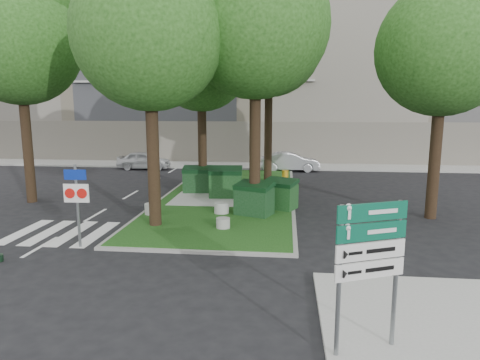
# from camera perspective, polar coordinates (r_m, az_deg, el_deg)

# --- Properties ---
(ground) EXTENTS (120.00, 120.00, 0.00)m
(ground) POSITION_cam_1_polar(r_m,az_deg,el_deg) (13.45, -8.18, -9.49)
(ground) COLOR black
(ground) RESTS_ON ground
(median_island) EXTENTS (6.00, 16.00, 0.12)m
(median_island) POSITION_cam_1_polar(r_m,az_deg,el_deg) (20.92, -1.44, -2.13)
(median_island) COLOR #193F12
(median_island) RESTS_ON ground
(median_kerb) EXTENTS (6.30, 16.30, 0.10)m
(median_kerb) POSITION_cam_1_polar(r_m,az_deg,el_deg) (20.92, -1.44, -2.16)
(median_kerb) COLOR gray
(median_kerb) RESTS_ON ground
(sidewalk_corner) EXTENTS (5.00, 4.00, 0.12)m
(sidewalk_corner) POSITION_cam_1_polar(r_m,az_deg,el_deg) (10.34, 25.00, -16.21)
(sidewalk_corner) COLOR #999993
(sidewalk_corner) RESTS_ON ground
(building_sidewalk) EXTENTS (42.00, 3.00, 0.12)m
(building_sidewalk) POSITION_cam_1_polar(r_m,az_deg,el_deg) (31.25, 0.21, 1.93)
(building_sidewalk) COLOR #999993
(building_sidewalk) RESTS_ON ground
(zebra_crossing) EXTENTS (5.00, 3.00, 0.01)m
(zebra_crossing) POSITION_cam_1_polar(r_m,az_deg,el_deg) (16.07, -19.98, -6.72)
(zebra_crossing) COLOR silver
(zebra_crossing) RESTS_ON ground
(apartment_building) EXTENTS (41.00, 12.00, 16.00)m
(apartment_building) POSITION_cam_1_polar(r_m,az_deg,el_deg) (38.56, 1.42, 15.30)
(apartment_building) COLOR tan
(apartment_building) RESTS_ON ground
(tree_median_near_left) EXTENTS (5.20, 5.20, 10.53)m
(tree_median_near_left) POSITION_cam_1_polar(r_m,az_deg,el_deg) (15.79, -11.73, 20.22)
(tree_median_near_left) COLOR black
(tree_median_near_left) RESTS_ON ground
(tree_median_near_right) EXTENTS (5.60, 5.60, 11.46)m
(tree_median_near_right) POSITION_cam_1_polar(r_m,az_deg,el_deg) (17.22, 2.45, 21.81)
(tree_median_near_right) COLOR black
(tree_median_near_right) RESTS_ON ground
(tree_median_mid) EXTENTS (4.80, 4.80, 9.99)m
(tree_median_mid) POSITION_cam_1_polar(r_m,az_deg,el_deg) (21.87, -4.97, 16.60)
(tree_median_mid) COLOR black
(tree_median_mid) RESTS_ON ground
(tree_median_far) EXTENTS (5.80, 5.80, 11.93)m
(tree_median_far) POSITION_cam_1_polar(r_m,az_deg,el_deg) (24.64, 4.16, 19.01)
(tree_median_far) COLOR black
(tree_median_far) RESTS_ON ground
(tree_street_left) EXTENTS (5.40, 5.40, 11.00)m
(tree_street_left) POSITION_cam_1_polar(r_m,az_deg,el_deg) (21.94, -27.26, 17.31)
(tree_street_left) COLOR black
(tree_street_left) RESTS_ON ground
(tree_street_right) EXTENTS (5.00, 5.00, 10.06)m
(tree_street_right) POSITION_cam_1_polar(r_m,az_deg,el_deg) (18.46, 25.83, 16.90)
(tree_street_right) COLOR black
(tree_street_right) RESTS_ON ground
(dumpster_a) EXTENTS (1.49, 1.11, 1.30)m
(dumpster_a) POSITION_cam_1_polar(r_m,az_deg,el_deg) (21.61, -5.74, 0.07)
(dumpster_a) COLOR black
(dumpster_a) RESTS_ON median_island
(dumpster_b) EXTENTS (1.63, 1.20, 1.45)m
(dumpster_b) POSITION_cam_1_polar(r_m,az_deg,el_deg) (20.33, -1.92, -0.32)
(dumpster_b) COLOR #123E15
(dumpster_b) RESTS_ON median_island
(dumpster_c) EXTENTS (1.70, 1.46, 1.33)m
(dumpster_c) POSITION_cam_1_polar(r_m,az_deg,el_deg) (17.09, 1.90, -2.51)
(dumpster_c) COLOR black
(dumpster_c) RESTS_ON median_island
(dumpster_d) EXTENTS (1.64, 1.44, 1.27)m
(dumpster_d) POSITION_cam_1_polar(r_m,az_deg,el_deg) (18.18, 5.35, -1.88)
(dumpster_d) COLOR #133F15
(dumpster_d) RESTS_ON median_island
(bollard_left) EXTENTS (0.59, 0.59, 0.42)m
(bollard_left) POSITION_cam_1_polar(r_m,az_deg,el_deg) (17.60, -11.64, -3.77)
(bollard_left) COLOR #A9AAA4
(bollard_left) RESTS_ON median_island
(bollard_right) EXTENTS (0.60, 0.60, 0.43)m
(bollard_right) POSITION_cam_1_polar(r_m,az_deg,el_deg) (17.41, -2.47, -3.72)
(bollard_right) COLOR #A7A7A1
(bollard_right) RESTS_ON median_island
(bollard_mid) EXTENTS (0.50, 0.50, 0.35)m
(bollard_mid) POSITION_cam_1_polar(r_m,az_deg,el_deg) (15.36, -2.27, -5.74)
(bollard_mid) COLOR #969691
(bollard_mid) RESTS_ON median_island
(litter_bin) EXTENTS (0.36, 0.36, 0.64)m
(litter_bin) POSITION_cam_1_polar(r_m,az_deg,el_deg) (24.66, 6.05, 0.58)
(litter_bin) COLOR #C49117
(litter_bin) RESTS_ON median_island
(traffic_sign_pole) EXTENTS (0.80, 0.09, 2.66)m
(traffic_sign_pole) POSITION_cam_1_polar(r_m,az_deg,el_deg) (14.27, -20.93, -1.82)
(traffic_sign_pole) COLOR slate
(traffic_sign_pole) RESTS_ON ground
(directional_sign) EXTENTS (1.26, 0.58, 2.71)m
(directional_sign) POSITION_cam_1_polar(r_m,az_deg,el_deg) (7.84, 16.88, -9.40)
(directional_sign) COLOR slate
(directional_sign) RESTS_ON sidewalk_corner
(car_white) EXTENTS (3.71, 1.57, 1.25)m
(car_white) POSITION_cam_1_polar(r_m,az_deg,el_deg) (30.60, -12.68, 2.58)
(car_white) COLOR silver
(car_white) RESTS_ON ground
(car_silver) EXTENTS (4.01, 1.61, 1.30)m
(car_silver) POSITION_cam_1_polar(r_m,az_deg,el_deg) (29.14, 6.69, 2.44)
(car_silver) COLOR #ADAFB5
(car_silver) RESTS_ON ground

